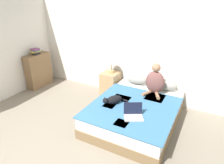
{
  "coord_description": "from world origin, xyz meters",
  "views": [
    {
      "loc": [
        1.97,
        -1.16,
        2.51
      ],
      "look_at": [
        0.19,
        2.19,
        0.81
      ],
      "focal_mm": 32.0,
      "sensor_mm": 36.0,
      "label": 1
    }
  ],
  "objects": [
    {
      "name": "pillow_near",
      "position": [
        0.39,
        3.1,
        0.58
      ],
      "size": [
        0.54,
        0.28,
        0.23
      ],
      "color": "gray",
      "rests_on": "bed"
    },
    {
      "name": "pillow_far",
      "position": [
        1.1,
        3.1,
        0.58
      ],
      "size": [
        0.54,
        0.28,
        0.23
      ],
      "color": "gray",
      "rests_on": "bed"
    },
    {
      "name": "person_sitting",
      "position": [
        0.93,
        2.79,
        0.75
      ],
      "size": [
        0.41,
        0.4,
        0.69
      ],
      "color": "brown",
      "rests_on": "bed"
    },
    {
      "name": "table_lamp",
      "position": [
        -0.28,
        3.05,
        0.98
      ],
      "size": [
        0.29,
        0.29,
        0.46
      ],
      "color": "tan",
      "rests_on": "nightstand"
    },
    {
      "name": "cat_tabby",
      "position": [
        0.35,
        1.94,
        0.55
      ],
      "size": [
        0.39,
        0.43,
        0.18
      ],
      "rotation": [
        0.0,
        0.0,
        -2.18
      ],
      "color": "black",
      "rests_on": "bed"
    },
    {
      "name": "book_stack_top",
      "position": [
        -2.43,
        2.6,
        1.03
      ],
      "size": [
        0.19,
        0.26,
        0.16
      ],
      "color": "#2D2D33",
      "rests_on": "bookshelf"
    },
    {
      "name": "wall_back",
      "position": [
        0.0,
        3.33,
        1.27
      ],
      "size": [
        6.19,
        0.05,
        2.55
      ],
      "color": "silver",
      "rests_on": "ground_plane"
    },
    {
      "name": "bookshelf",
      "position": [
        -2.43,
        2.6,
        0.48
      ],
      "size": [
        0.28,
        0.76,
        0.95
      ],
      "color": "brown",
      "rests_on": "ground_plane"
    },
    {
      "name": "nightstand",
      "position": [
        -0.3,
        3.03,
        0.32
      ],
      "size": [
        0.42,
        0.48,
        0.64
      ],
      "color": "tan",
      "rests_on": "ground_plane"
    },
    {
      "name": "bed",
      "position": [
        0.75,
        2.21,
        0.23
      ],
      "size": [
        1.63,
        2.1,
        0.46
      ],
      "color": "brown",
      "rests_on": "ground_plane"
    },
    {
      "name": "laptop_open",
      "position": [
        0.88,
        1.7,
        0.52
      ],
      "size": [
        0.43,
        0.4,
        0.24
      ],
      "rotation": [
        0.0,
        0.0,
        0.51
      ],
      "color": "#B7B7BC",
      "rests_on": "bed"
    }
  ]
}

